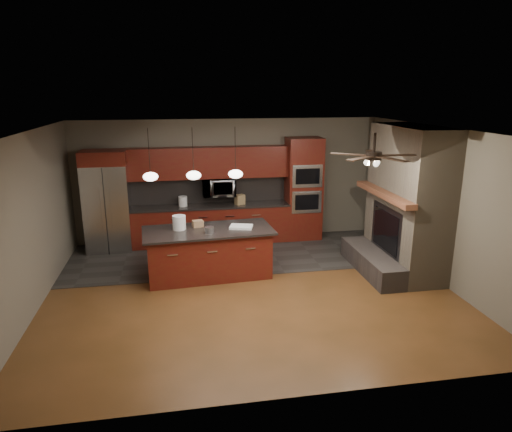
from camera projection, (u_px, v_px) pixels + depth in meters
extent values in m
plane|color=brown|center=(250.00, 289.00, 8.11)|extent=(7.00, 7.00, 0.00)
cube|color=white|center=(250.00, 130.00, 7.36)|extent=(7.00, 6.00, 0.02)
cube|color=#655E50|center=(229.00, 180.00, 10.58)|extent=(7.00, 0.02, 2.80)
cube|color=#655E50|center=(439.00, 205.00, 8.32)|extent=(0.02, 6.00, 2.80)
cube|color=#655E50|center=(30.00, 224.00, 7.15)|extent=(0.02, 6.00, 2.80)
cube|color=#2D2B29|center=(237.00, 254.00, 9.82)|extent=(7.00, 2.40, 0.01)
cube|color=#796C57|center=(408.00, 201.00, 8.63)|extent=(0.80, 2.00, 2.80)
cube|color=#473F3B|center=(371.00, 262.00, 8.84)|extent=(0.50, 2.00, 0.40)
cube|color=#2D2D30|center=(387.00, 231.00, 8.72)|extent=(0.05, 1.20, 0.95)
cube|color=black|center=(386.00, 231.00, 8.72)|extent=(0.02, 1.00, 0.75)
cube|color=brown|center=(384.00, 194.00, 8.51)|extent=(0.22, 2.10, 0.10)
cube|color=#531F0F|center=(211.00, 225.00, 10.48)|extent=(3.55, 0.60, 0.86)
cube|color=black|center=(211.00, 206.00, 10.36)|extent=(3.59, 0.64, 0.04)
cube|color=black|center=(209.00, 190.00, 10.54)|extent=(3.55, 0.03, 0.60)
cube|color=#531F0F|center=(209.00, 163.00, 10.22)|extent=(3.55, 0.35, 0.70)
cube|color=#531F0F|center=(303.00, 189.00, 10.64)|extent=(0.80, 0.60, 2.38)
cube|color=silver|center=(307.00, 202.00, 10.41)|extent=(0.70, 0.03, 0.52)
cube|color=black|center=(307.00, 202.00, 10.39)|extent=(0.55, 0.02, 0.35)
cube|color=silver|center=(307.00, 176.00, 10.25)|extent=(0.70, 0.03, 0.52)
cube|color=black|center=(308.00, 176.00, 10.23)|extent=(0.55, 0.02, 0.35)
imported|color=silver|center=(219.00, 187.00, 10.33)|extent=(0.73, 0.41, 0.50)
cube|color=silver|center=(108.00, 208.00, 9.89)|extent=(0.95, 0.72, 1.90)
cube|color=#2D2D30|center=(106.00, 212.00, 9.55)|extent=(0.02, 0.02, 1.88)
cube|color=silver|center=(100.00, 210.00, 9.51)|extent=(0.03, 0.03, 0.95)
cube|color=silver|center=(110.00, 210.00, 9.54)|extent=(0.03, 0.03, 0.95)
cube|color=#531F0F|center=(103.00, 158.00, 9.59)|extent=(0.95, 0.72, 0.30)
cube|color=#531F0F|center=(209.00, 254.00, 8.61)|extent=(2.31, 1.10, 0.88)
cube|color=black|center=(208.00, 230.00, 8.48)|extent=(2.47, 1.26, 0.04)
cylinder|color=white|center=(179.00, 222.00, 8.45)|extent=(0.32, 0.32, 0.26)
cylinder|color=#B7B7BC|center=(209.00, 230.00, 8.26)|extent=(0.20, 0.20, 0.11)
cube|color=white|center=(241.00, 227.00, 8.58)|extent=(0.48, 0.40, 0.04)
cube|color=#98714E|center=(198.00, 224.00, 8.63)|extent=(0.22, 0.18, 0.12)
cylinder|color=white|center=(183.00, 201.00, 10.22)|extent=(0.21, 0.21, 0.22)
cube|color=#96794D|center=(240.00, 200.00, 10.39)|extent=(0.25, 0.22, 0.22)
cylinder|color=black|center=(149.00, 151.00, 7.85)|extent=(0.01, 0.01, 0.78)
ellipsoid|color=white|center=(151.00, 177.00, 7.98)|extent=(0.26, 0.26, 0.16)
cylinder|color=black|center=(193.00, 150.00, 7.98)|extent=(0.01, 0.01, 0.78)
ellipsoid|color=white|center=(194.00, 175.00, 8.10)|extent=(0.26, 0.26, 0.16)
cylinder|color=black|center=(235.00, 149.00, 8.10)|extent=(0.01, 0.01, 0.78)
ellipsoid|color=white|center=(236.00, 174.00, 8.22)|extent=(0.26, 0.26, 0.16)
cylinder|color=black|center=(375.00, 143.00, 6.94)|extent=(0.04, 0.04, 0.30)
cylinder|color=black|center=(374.00, 156.00, 6.99)|extent=(0.24, 0.24, 0.12)
cube|color=black|center=(397.00, 155.00, 7.06)|extent=(0.60, 0.12, 0.01)
cube|color=black|center=(371.00, 153.00, 7.36)|extent=(0.30, 0.61, 0.01)
cube|color=black|center=(349.00, 154.00, 7.15)|extent=(0.56, 0.45, 0.01)
cube|color=black|center=(360.00, 158.00, 6.73)|extent=(0.56, 0.45, 0.01)
cube|color=black|center=(392.00, 159.00, 6.67)|extent=(0.30, 0.61, 0.01)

